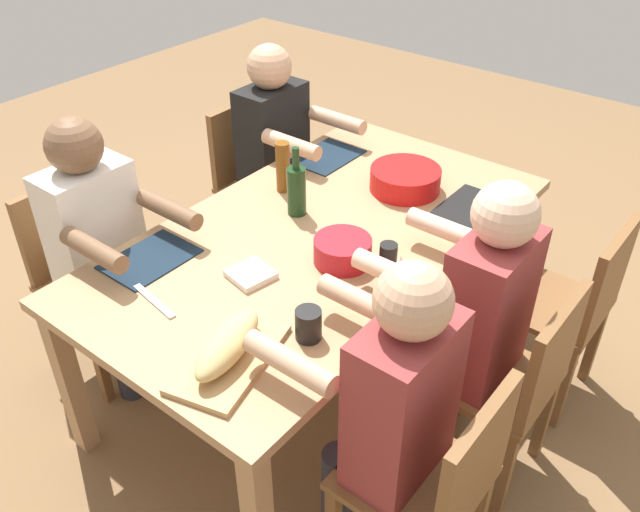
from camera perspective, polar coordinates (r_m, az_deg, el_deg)
ground_plane at (r=3.05m, az=0.00°, el=-9.72°), size 8.00×8.00×0.00m
dining_table at (r=2.62m, az=0.00°, el=0.68°), size 1.91×1.07×0.74m
chair_near_right at (r=2.82m, az=20.80°, el=-3.83°), size 0.40×0.40×0.85m
chair_near_left at (r=2.09m, az=10.02°, el=-18.49°), size 0.40×0.40×0.85m
diner_near_left at (r=1.98m, az=5.97°, el=-12.32°), size 0.41×0.53×1.20m
chair_near_center at (r=2.42m, az=16.34°, el=-10.11°), size 0.40×0.40×0.85m
diner_near_center at (r=2.33m, az=13.14°, el=-4.54°), size 0.41×0.53×1.20m
chair_far_left at (r=2.99m, az=-19.47°, el=-0.98°), size 0.40×0.40×0.85m
diner_far_left at (r=2.74m, az=-18.15°, el=1.23°), size 0.41×0.53×1.20m
chair_far_right at (r=3.54m, az=-5.64°, el=6.88°), size 0.40×0.40×0.85m
diner_far_right at (r=3.33m, az=-3.51°, el=9.23°), size 0.41×0.53×1.20m
serving_bowl_greens at (r=2.39m, az=1.94°, el=0.59°), size 0.21×0.21×0.09m
serving_bowl_pasta at (r=2.86m, az=7.31°, el=6.65°), size 0.30×0.30×0.10m
cutting_board at (r=2.04m, az=-7.77°, el=-8.66°), size 0.44×0.31×0.02m
bread_loaf at (r=2.00m, az=-7.89°, el=-7.52°), size 0.34×0.19×0.09m
wine_bottle at (r=2.65m, az=-2.02°, el=5.71°), size 0.08×0.08×0.29m
beer_bottle at (r=2.81m, az=-3.19°, el=7.61°), size 0.06×0.06×0.22m
wine_glass at (r=2.20m, az=6.83°, el=-1.05°), size 0.08×0.08×0.17m
placemat_near_right at (r=2.80m, az=12.83°, el=4.04°), size 0.32×0.23×0.01m
cup_near_left at (r=2.07m, az=-1.00°, el=-5.87°), size 0.08×0.08×0.11m
cup_near_center at (r=2.38m, az=5.85°, el=0.00°), size 0.06×0.06×0.10m
placemat_far_left at (r=2.50m, az=-14.33°, el=-0.24°), size 0.32×0.23×0.01m
placemat_far_right at (r=3.14m, az=0.60°, el=8.52°), size 0.32×0.23×0.01m
carving_knife at (r=2.30m, az=-14.00°, el=-3.75°), size 0.06×0.23×0.01m
napkin_stack at (r=2.35m, az=-5.94°, el=-1.57°), size 0.16×0.16×0.02m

